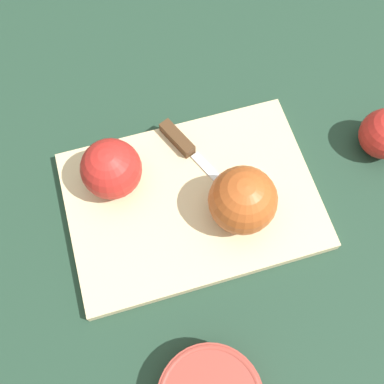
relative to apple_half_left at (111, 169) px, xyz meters
name	(u,v)px	position (x,y,z in m)	size (l,w,h in m)	color
ground_plane	(192,203)	(0.09, -0.05, -0.06)	(4.00, 4.00, 0.00)	#1E3828
cutting_board	(192,200)	(0.09, -0.05, -0.05)	(0.34, 0.24, 0.02)	#D1B789
apple_half_left	(111,169)	(0.00, 0.00, 0.00)	(0.08, 0.08, 0.08)	red
apple_half_right	(243,200)	(0.15, -0.08, 0.00)	(0.08, 0.08, 0.08)	#AD4C1E
knife	(185,143)	(0.10, 0.03, -0.03)	(0.07, 0.13, 0.02)	silver
apple_slice	(249,184)	(0.17, -0.05, -0.04)	(0.05, 0.05, 0.01)	#EFE5C6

